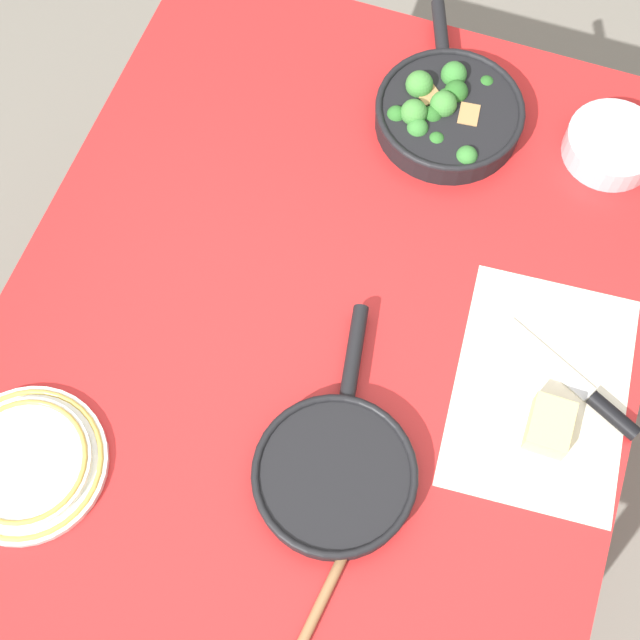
# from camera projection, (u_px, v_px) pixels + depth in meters

# --- Properties ---
(ground_plane) EXTENTS (14.00, 14.00, 0.00)m
(ground_plane) POSITION_uv_depth(u_px,v_px,m) (320.00, 454.00, 2.08)
(ground_plane) COLOR slate
(dining_table_red) EXTENTS (1.30, 1.00, 0.75)m
(dining_table_red) POSITION_uv_depth(u_px,v_px,m) (320.00, 343.00, 1.46)
(dining_table_red) COLOR red
(dining_table_red) RESTS_ON ground_plane
(skillet_broccoli) EXTENTS (0.36, 0.26, 0.08)m
(skillet_broccoli) POSITION_uv_depth(u_px,v_px,m) (447.00, 112.00, 1.52)
(skillet_broccoli) COLOR black
(skillet_broccoli) RESTS_ON dining_table_red
(skillet_eggs) EXTENTS (0.39, 0.24, 0.04)m
(skillet_eggs) POSITION_uv_depth(u_px,v_px,m) (335.00, 473.00, 1.28)
(skillet_eggs) COLOR black
(skillet_eggs) RESTS_ON dining_table_red
(wooden_spoon) EXTENTS (0.39, 0.08, 0.02)m
(wooden_spoon) POSITION_uv_depth(u_px,v_px,m) (335.00, 574.00, 1.23)
(wooden_spoon) COLOR #996B42
(wooden_spoon) RESTS_ON dining_table_red
(parchment_sheet) EXTENTS (0.39, 0.29, 0.00)m
(parchment_sheet) POSITION_uv_depth(u_px,v_px,m) (541.00, 390.00, 1.35)
(parchment_sheet) COLOR silver
(parchment_sheet) RESTS_ON dining_table_red
(grater_knife) EXTENTS (0.13, 0.24, 0.02)m
(grater_knife) POSITION_uv_depth(u_px,v_px,m) (589.00, 393.00, 1.34)
(grater_knife) COLOR silver
(grater_knife) RESTS_ON dining_table_red
(cheese_block) EXTENTS (0.08, 0.06, 0.04)m
(cheese_block) POSITION_uv_depth(u_px,v_px,m) (549.00, 426.00, 1.31)
(cheese_block) COLOR #EFD67A
(cheese_block) RESTS_ON dining_table_red
(dinner_plate_stack) EXTENTS (0.24, 0.24, 0.03)m
(dinner_plate_stack) POSITION_uv_depth(u_px,v_px,m) (25.00, 463.00, 1.29)
(dinner_plate_stack) COLOR silver
(dinner_plate_stack) RESTS_ON dining_table_red
(prep_bowl_steel) EXTENTS (0.16, 0.16, 0.05)m
(prep_bowl_steel) POSITION_uv_depth(u_px,v_px,m) (611.00, 145.00, 1.50)
(prep_bowl_steel) COLOR #B7B7BC
(prep_bowl_steel) RESTS_ON dining_table_red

